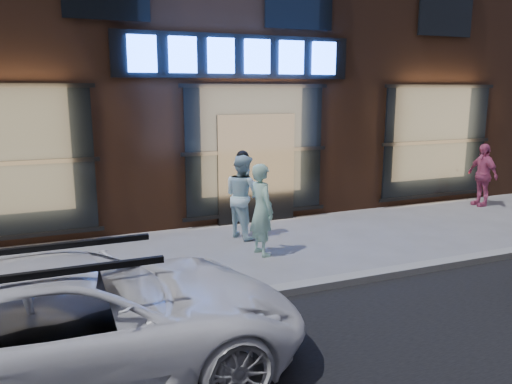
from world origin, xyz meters
The scene contains 7 objects.
ground centered at (0.00, 0.00, 0.00)m, with size 90.00×90.00×0.00m, color slate.
curb centered at (0.00, 0.00, 0.06)m, with size 60.00×0.25×0.12m, color gray.
storefront_building centered at (0.00, 7.99, 5.15)m, with size 30.20×8.28×10.30m.
man_bowtie centered at (-0.77, 1.78, 0.83)m, with size 0.60×0.40×1.66m, color #9FD2B7.
man_cap centered at (-0.69, 2.94, 0.84)m, with size 0.82×0.64×1.68m, color silver.
passerby centered at (5.93, 3.24, 0.79)m, with size 0.93×0.39×1.59m, color #C7517F.
white_suv centered at (-4.01, -1.23, 0.65)m, with size 2.15×4.66×1.30m, color white.
Camera 1 is at (-4.09, -6.17, 2.94)m, focal length 35.00 mm.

